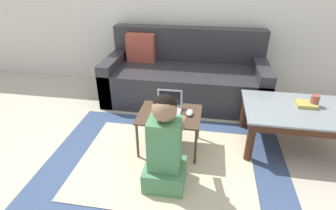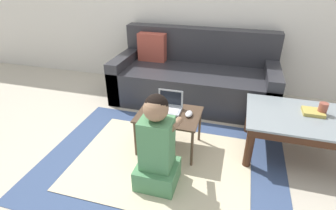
# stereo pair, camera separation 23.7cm
# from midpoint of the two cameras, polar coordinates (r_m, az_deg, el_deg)

# --- Properties ---
(ground_plane) EXTENTS (16.00, 16.00, 0.00)m
(ground_plane) POSITION_cam_midpoint_polar(r_m,az_deg,el_deg) (2.55, -3.53, -9.68)
(ground_plane) COLOR beige
(area_rug) EXTENTS (2.12, 1.56, 0.01)m
(area_rug) POSITION_cam_midpoint_polar(r_m,az_deg,el_deg) (2.39, -3.50, -12.64)
(area_rug) COLOR #3D517A
(area_rug) RESTS_ON ground_plane
(couch) EXTENTS (1.97, 0.90, 0.85)m
(couch) POSITION_cam_midpoint_polar(r_m,az_deg,el_deg) (3.38, 1.62, 6.16)
(couch) COLOR #2D2D33
(couch) RESTS_ON ground_plane
(coffee_table) EXTENTS (0.94, 0.67, 0.42)m
(coffee_table) POSITION_cam_midpoint_polar(r_m,az_deg,el_deg) (2.62, 23.86, -2.03)
(coffee_table) COLOR gray
(coffee_table) RESTS_ON ground_plane
(laptop_desk) EXTENTS (0.56, 0.44, 0.38)m
(laptop_desk) POSITION_cam_midpoint_polar(r_m,az_deg,el_deg) (2.37, -2.51, -2.84)
(laptop_desk) COLOR #4C3828
(laptop_desk) RESTS_ON ground_plane
(laptop) EXTENTS (0.23, 0.17, 0.18)m
(laptop) POSITION_cam_midpoint_polar(r_m,az_deg,el_deg) (2.39, -2.67, -0.52)
(laptop) COLOR #B7BCC6
(laptop) RESTS_ON laptop_desk
(computer_mouse) EXTENTS (0.06, 0.11, 0.04)m
(computer_mouse) POSITION_cam_midpoint_polar(r_m,az_deg,el_deg) (2.33, 1.85, -1.75)
(computer_mouse) COLOR silver
(computer_mouse) RESTS_ON laptop_desk
(person_seated) EXTENTS (0.32, 0.42, 0.79)m
(person_seated) POSITION_cam_midpoint_polar(r_m,az_deg,el_deg) (1.98, -4.17, -9.36)
(person_seated) COLOR #518E5B
(person_seated) RESTS_ON ground_plane
(cup_on_table) EXTENTS (0.07, 0.07, 0.11)m
(cup_on_table) POSITION_cam_midpoint_polar(r_m,az_deg,el_deg) (2.67, 27.15, 0.79)
(cup_on_table) COLOR #994C3D
(cup_on_table) RESTS_ON coffee_table
(book_on_table) EXTENTS (0.17, 0.15, 0.03)m
(book_on_table) POSITION_cam_midpoint_polar(r_m,az_deg,el_deg) (2.66, 25.64, 0.09)
(book_on_table) COLOR tan
(book_on_table) RESTS_ON coffee_table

